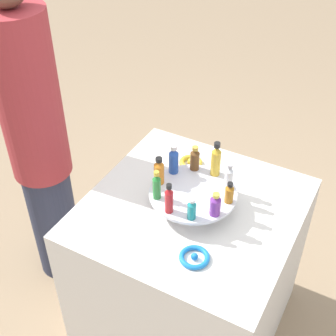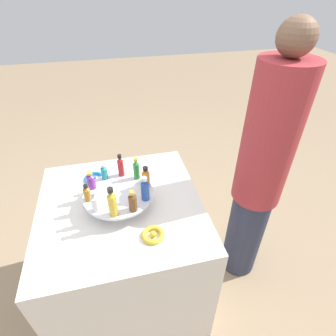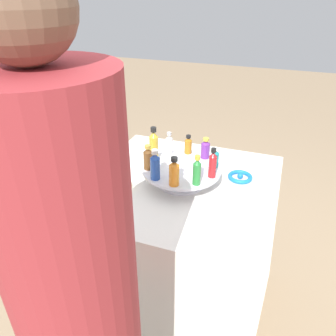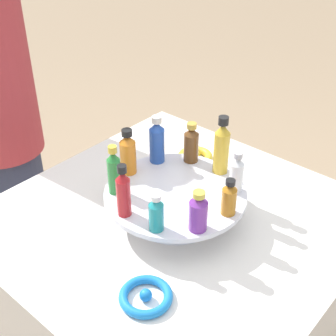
# 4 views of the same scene
# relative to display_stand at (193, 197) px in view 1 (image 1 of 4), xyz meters

# --- Properties ---
(ground_plane) EXTENTS (12.00, 12.00, 0.00)m
(ground_plane) POSITION_rel_display_stand_xyz_m (0.00, 0.00, -0.82)
(ground_plane) COLOR #997F60
(party_table) EXTENTS (0.81, 0.81, 0.77)m
(party_table) POSITION_rel_display_stand_xyz_m (0.00, 0.00, -0.43)
(party_table) COLOR silver
(party_table) RESTS_ON ground_plane
(display_stand) EXTENTS (0.34, 0.34, 0.08)m
(display_stand) POSITION_rel_display_stand_xyz_m (0.00, 0.00, 0.00)
(display_stand) COLOR silver
(display_stand) RESTS_ON party_table
(bottle_teal) EXTENTS (0.03, 0.03, 0.09)m
(bottle_teal) POSITION_rel_display_stand_xyz_m (0.13, 0.06, 0.07)
(bottle_teal) COLOR teal
(bottle_teal) RESTS_ON display_stand
(bottle_purple) EXTENTS (0.04, 0.04, 0.10)m
(bottle_purple) POSITION_rel_display_stand_xyz_m (0.07, 0.12, 0.07)
(bottle_purple) COLOR #702D93
(bottle_purple) RESTS_ON display_stand
(bottle_amber) EXTENTS (0.03, 0.03, 0.09)m
(bottle_amber) POSITION_rel_display_stand_xyz_m (-0.01, 0.14, 0.07)
(bottle_amber) COLOR #AD6B19
(bottle_amber) RESTS_ON display_stand
(bottle_clear) EXTENTS (0.03, 0.03, 0.10)m
(bottle_clear) POSITION_rel_display_stand_xyz_m (-0.09, 0.10, 0.07)
(bottle_clear) COLOR silver
(bottle_clear) RESTS_ON display_stand
(bottle_gold) EXTENTS (0.04, 0.04, 0.15)m
(bottle_gold) POSITION_rel_display_stand_xyz_m (-0.14, 0.03, 0.10)
(bottle_gold) COLOR gold
(bottle_gold) RESTS_ON display_stand
(bottle_brown) EXTENTS (0.04, 0.04, 0.11)m
(bottle_brown) POSITION_rel_display_stand_xyz_m (-0.13, -0.06, 0.08)
(bottle_brown) COLOR brown
(bottle_brown) RESTS_ON display_stand
(bottle_blue) EXTENTS (0.04, 0.04, 0.13)m
(bottle_blue) POSITION_rel_display_stand_xyz_m (-0.07, -0.12, 0.09)
(bottle_blue) COLOR #234CAD
(bottle_blue) RESTS_ON display_stand
(bottle_orange) EXTENTS (0.04, 0.04, 0.12)m
(bottle_orange) POSITION_rel_display_stand_xyz_m (0.01, -0.14, 0.08)
(bottle_orange) COLOR orange
(bottle_orange) RESTS_ON display_stand
(bottle_green) EXTENTS (0.03, 0.03, 0.12)m
(bottle_green) POSITION_rel_display_stand_xyz_m (0.09, -0.10, 0.08)
(bottle_green) COLOR #288438
(bottle_green) RESTS_ON display_stand
(bottle_red) EXTENTS (0.03, 0.03, 0.13)m
(bottle_red) POSITION_rel_display_stand_xyz_m (0.14, -0.03, 0.08)
(bottle_red) COLOR #B21E23
(bottle_red) RESTS_ON display_stand
(ribbon_bow_gold) EXTENTS (0.10, 0.10, 0.03)m
(ribbon_bow_gold) POSITION_rel_display_stand_xyz_m (-0.23, -0.12, -0.04)
(ribbon_bow_gold) COLOR gold
(ribbon_bow_gold) RESTS_ON party_table
(ribbon_bow_blue) EXTENTS (0.11, 0.11, 0.03)m
(ribbon_bow_blue) POSITION_rel_display_stand_xyz_m (0.23, 0.12, -0.04)
(ribbon_bow_blue) COLOR blue
(ribbon_bow_blue) RESTS_ON party_table
(person_figure) EXTENTS (0.27, 0.27, 1.58)m
(person_figure) POSITION_rel_display_stand_xyz_m (0.01, -0.77, -0.02)
(person_figure) COLOR #282D42
(person_figure) RESTS_ON ground_plane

